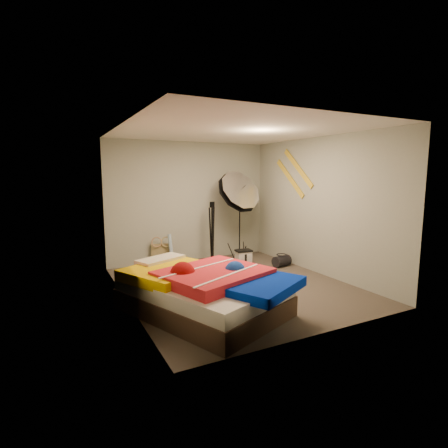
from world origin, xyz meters
TOP-DOWN VIEW (x-y plane):
  - floor at (0.00, 0.00)m, footprint 4.00×4.00m
  - ceiling at (0.00, 0.00)m, footprint 4.00×4.00m
  - wall_back at (0.00, 2.00)m, footprint 3.50×0.00m
  - wall_front at (0.00, -2.00)m, footprint 3.50×0.00m
  - wall_left at (-1.75, 0.00)m, footprint 0.00×4.00m
  - wall_right at (1.75, 0.00)m, footprint 0.00×4.00m
  - tote_bag at (-0.67, 1.90)m, footprint 0.46×0.30m
  - wrapping_roll at (-0.53, 1.72)m, footprint 0.11×0.19m
  - camera_case at (0.78, 1.06)m, footprint 0.31×0.24m
  - duffel_bag at (1.42, 0.64)m, footprint 0.39×0.28m
  - wall_stripe_upper at (1.73, 0.60)m, footprint 0.02×0.91m
  - wall_stripe_lower at (1.73, 0.85)m, footprint 0.02×0.91m
  - bed at (-0.91, -0.78)m, footprint 2.17×2.46m
  - photo_umbrella at (0.85, 1.47)m, footprint 1.13×0.77m
  - camera_tripod at (0.29, 1.51)m, footprint 0.09×0.09m

SIDE VIEW (x-z plane):
  - floor at x=0.00m, z-range 0.00..0.00m
  - duffel_bag at x=1.42m, z-range 0.00..0.22m
  - camera_case at x=0.78m, z-range 0.00..0.29m
  - tote_bag at x=-0.67m, z-range -0.01..0.43m
  - bed at x=-0.91m, z-range 0.00..0.61m
  - wrapping_roll at x=-0.53m, z-range 0.00..0.64m
  - camera_tripod at x=0.29m, z-range 0.09..1.37m
  - wall_back at x=0.00m, z-range -0.50..3.00m
  - wall_front at x=0.00m, z-range -0.50..3.00m
  - wall_left at x=-1.75m, z-range -0.75..3.25m
  - wall_right at x=1.75m, z-range -0.75..3.25m
  - photo_umbrella at x=0.85m, z-range 0.44..2.44m
  - wall_stripe_lower at x=1.73m, z-range 1.36..2.14m
  - wall_stripe_upper at x=1.73m, z-range 1.56..2.34m
  - ceiling at x=0.00m, z-range 2.50..2.50m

